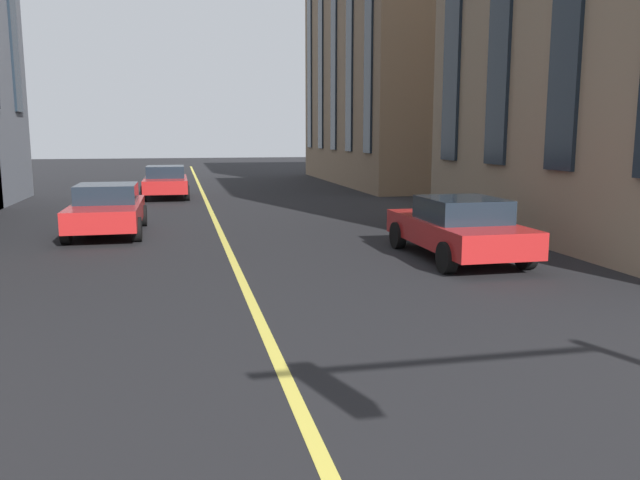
# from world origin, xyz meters

# --- Properties ---
(lane_centre_line) EXTENTS (80.00, 0.16, 0.01)m
(lane_centre_line) POSITION_xyz_m (20.00, 0.00, 0.00)
(lane_centre_line) COLOR #D8C64C
(lane_centre_line) RESTS_ON ground_plane
(car_red_oncoming) EXTENTS (4.40, 1.95, 1.37)m
(car_red_oncoming) POSITION_xyz_m (22.24, 3.05, 0.70)
(car_red_oncoming) COLOR #B21E1E
(car_red_oncoming) RESTS_ON ground_plane
(car_red_trailing) EXTENTS (4.40, 1.95, 1.37)m
(car_red_trailing) POSITION_xyz_m (32.46, 1.64, 0.70)
(car_red_trailing) COLOR #B21E1E
(car_red_trailing) RESTS_ON ground_plane
(car_red_near) EXTENTS (4.40, 1.95, 1.37)m
(car_red_near) POSITION_xyz_m (16.85, -4.90, 0.70)
(car_red_near) COLOR #B21E1E
(car_red_near) RESTS_ON ground_plane
(building_right_near) EXTENTS (16.45, 13.81, 13.40)m
(building_right_near) POSITION_xyz_m (38.98, -14.34, 6.70)
(building_right_near) COLOR #846B51
(building_right_near) RESTS_ON ground_plane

